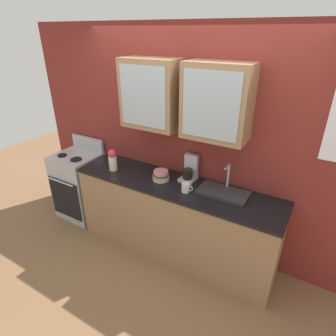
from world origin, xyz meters
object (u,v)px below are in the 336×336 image
(stove_range, at_px, (80,185))
(cup_near_sink, at_px, (186,188))
(coffee_maker, at_px, (190,170))
(bowl_stack, at_px, (161,175))
(sink_faucet, at_px, (223,192))
(vase, at_px, (113,160))

(stove_range, height_order, cup_near_sink, stove_range)
(stove_range, xyz_separation_m, coffee_maker, (1.63, 0.19, 0.57))
(bowl_stack, height_order, coffee_maker, coffee_maker)
(stove_range, relative_size, cup_near_sink, 9.04)
(sink_faucet, relative_size, coffee_maker, 1.77)
(stove_range, relative_size, bowl_stack, 5.92)
(stove_range, bearing_deg, sink_faucet, 2.36)
(sink_faucet, distance_m, cup_near_sink, 0.39)
(vase, bearing_deg, bowl_stack, 7.44)
(cup_near_sink, bearing_deg, sink_faucet, 25.03)
(vase, bearing_deg, cup_near_sink, -0.51)
(stove_range, height_order, sink_faucet, sink_faucet)
(stove_range, distance_m, coffee_maker, 1.74)
(bowl_stack, distance_m, cup_near_sink, 0.37)
(stove_range, bearing_deg, vase, -5.36)
(bowl_stack, distance_m, coffee_maker, 0.33)
(stove_range, distance_m, sink_faucet, 2.13)
(bowl_stack, relative_size, cup_near_sink, 1.53)
(sink_faucet, height_order, vase, sink_faucet)
(cup_near_sink, relative_size, coffee_maker, 0.43)
(bowl_stack, bearing_deg, vase, -172.56)
(stove_range, height_order, vase, vase)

